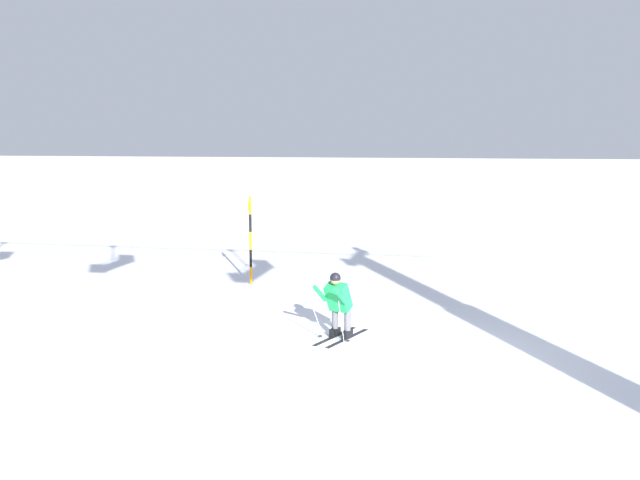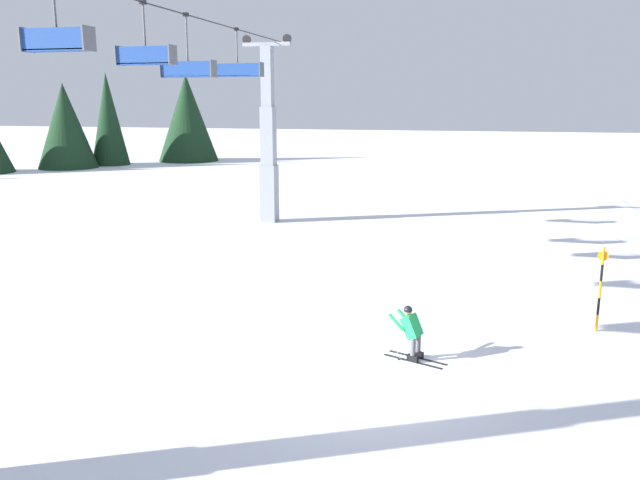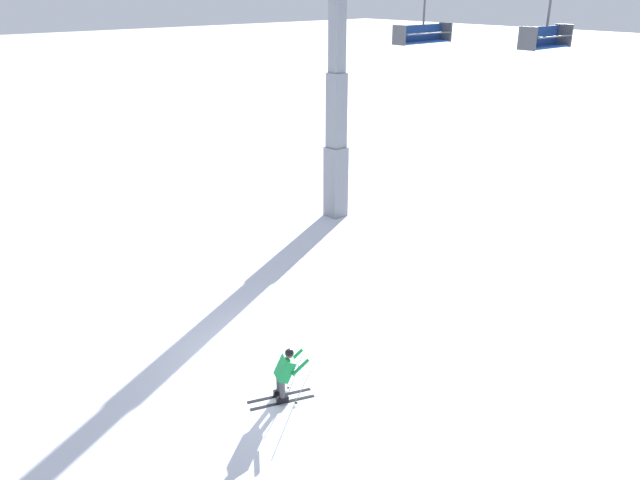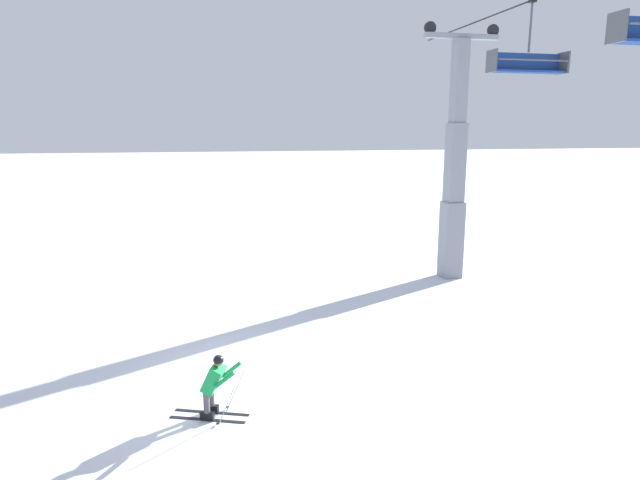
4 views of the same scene
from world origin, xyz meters
name	(u,v)px [view 4 (image 4 of 4)]	position (x,y,z in m)	size (l,w,h in m)	color
ground_plane	(261,384)	(0.00, 0.00, 0.00)	(260.00, 260.00, 0.00)	white
skier_carving_main	(214,382)	(1.23, -1.06, 0.77)	(1.02, 1.63, 1.48)	black
lift_tower_near	(454,176)	(-7.60, 8.43, 4.03)	(0.76, 2.95, 9.63)	gray
chairlift_seat_nearest	(526,63)	(-3.34, 8.43, 7.75)	(0.61, 2.41, 2.10)	black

